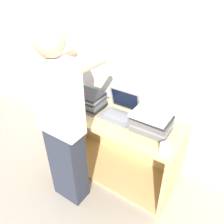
{
  "coord_description": "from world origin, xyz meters",
  "views": [
    {
      "loc": [
        1.01,
        -1.3,
        2.08
      ],
      "look_at": [
        0.0,
        0.21,
        0.91
      ],
      "focal_mm": 35.0,
      "sensor_mm": 36.0,
      "label": 1
    }
  ],
  "objects_px": {
    "laptop_open": "(120,111)",
    "person": "(63,127)",
    "laptop_stack_right": "(151,122)",
    "mug": "(165,149)",
    "laptop_stack_left": "(88,100)"
  },
  "relations": [
    {
      "from": "person",
      "to": "laptop_stack_right",
      "type": "bearing_deg",
      "value": 41.56
    },
    {
      "from": "laptop_stack_left",
      "to": "laptop_stack_right",
      "type": "xyz_separation_m",
      "value": [
        0.77,
        0.0,
        0.0
      ]
    },
    {
      "from": "laptop_open",
      "to": "mug",
      "type": "relative_size",
      "value": 3.56
    },
    {
      "from": "laptop_stack_right",
      "to": "mug",
      "type": "relative_size",
      "value": 3.8
    },
    {
      "from": "laptop_stack_left",
      "to": "person",
      "type": "relative_size",
      "value": 0.21
    },
    {
      "from": "laptop_stack_left",
      "to": "mug",
      "type": "bearing_deg",
      "value": -12.46
    },
    {
      "from": "laptop_open",
      "to": "person",
      "type": "height_order",
      "value": "person"
    },
    {
      "from": "laptop_stack_right",
      "to": "laptop_open",
      "type": "bearing_deg",
      "value": 172.21
    },
    {
      "from": "laptop_stack_left",
      "to": "person",
      "type": "xyz_separation_m",
      "value": [
        0.16,
        -0.54,
        0.03
      ]
    },
    {
      "from": "laptop_stack_right",
      "to": "person",
      "type": "bearing_deg",
      "value": -138.44
    },
    {
      "from": "laptop_stack_right",
      "to": "mug",
      "type": "height_order",
      "value": "laptop_stack_right"
    },
    {
      "from": "laptop_stack_right",
      "to": "person",
      "type": "relative_size",
      "value": 0.21
    },
    {
      "from": "laptop_open",
      "to": "laptop_stack_right",
      "type": "distance_m",
      "value": 0.39
    },
    {
      "from": "laptop_open",
      "to": "laptop_stack_right",
      "type": "xyz_separation_m",
      "value": [
        0.38,
        -0.05,
        0.04
      ]
    },
    {
      "from": "laptop_open",
      "to": "mug",
      "type": "height_order",
      "value": "laptop_open"
    }
  ]
}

